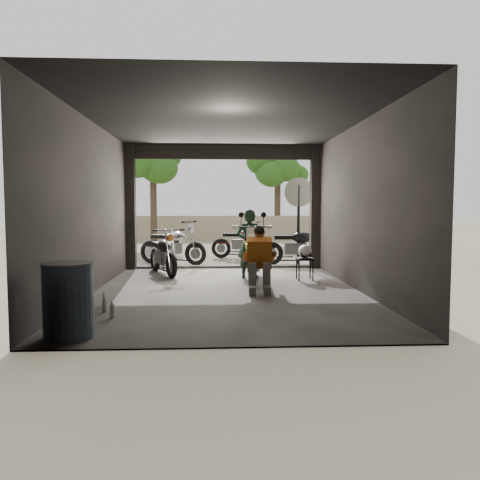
{
  "coord_description": "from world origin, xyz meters",
  "views": [
    {
      "loc": [
        -0.21,
        -8.71,
        1.6
      ],
      "look_at": [
        0.27,
        0.6,
        0.95
      ],
      "focal_mm": 35.0,
      "sensor_mm": 36.0,
      "label": 1
    }
  ],
  "objects": [
    {
      "name": "outside_bike_c",
      "position": [
        2.06,
        4.12,
        0.61
      ],
      "size": [
        1.84,
        0.81,
        1.23
      ],
      "primitive_type": null,
      "rotation": [
        0.0,
        0.0,
        1.54
      ],
      "color": "black",
      "rests_on": "ground"
    },
    {
      "name": "sign_post",
      "position": [
        2.08,
        4.14,
        1.64
      ],
      "size": [
        0.81,
        0.08,
        2.43
      ],
      "rotation": [
        0.0,
        0.0,
        0.07
      ],
      "color": "black",
      "rests_on": "ground"
    },
    {
      "name": "tree_left",
      "position": [
        -3.0,
        12.5,
        3.99
      ],
      "size": [
        2.2,
        2.2,
        5.6
      ],
      "color": "#382B1E",
      "rests_on": "ground"
    },
    {
      "name": "ground",
      "position": [
        0.0,
        0.0,
        0.0
      ],
      "size": [
        80.0,
        80.0,
        0.0
      ],
      "primitive_type": "plane",
      "color": "#7A6D56",
      "rests_on": "ground"
    },
    {
      "name": "boundary_wall",
      "position": [
        0.0,
        14.0,
        0.6
      ],
      "size": [
        18.0,
        0.3,
        1.2
      ],
      "primitive_type": "cube",
      "color": "gray",
      "rests_on": "ground"
    },
    {
      "name": "tree_right",
      "position": [
        2.8,
        14.0,
        3.56
      ],
      "size": [
        2.2,
        2.2,
        5.0
      ],
      "color": "#382B1E",
      "rests_on": "ground"
    },
    {
      "name": "helmet",
      "position": [
        1.74,
        1.39,
        0.65
      ],
      "size": [
        0.39,
        0.4,
        0.28
      ],
      "primitive_type": "ellipsoid",
      "rotation": [
        0.0,
        0.0,
        -0.35
      ],
      "color": "silver",
      "rests_on": "stool"
    },
    {
      "name": "rider",
      "position": [
        0.54,
        1.69,
        0.78
      ],
      "size": [
        0.63,
        0.48,
        1.56
      ],
      "primitive_type": "imported",
      "rotation": [
        0.0,
        0.0,
        2.94
      ],
      "color": "black",
      "rests_on": "ground"
    },
    {
      "name": "stool",
      "position": [
        1.73,
        1.35,
        0.43
      ],
      "size": [
        0.36,
        0.36,
        0.5
      ],
      "rotation": [
        0.0,
        0.0,
        0.07
      ],
      "color": "black",
      "rests_on": "ground"
    },
    {
      "name": "oil_drum",
      "position": [
        -2.0,
        -3.0,
        0.46
      ],
      "size": [
        0.67,
        0.67,
        0.93
      ],
      "primitive_type": "cylinder",
      "rotation": [
        0.0,
        0.0,
        -0.13
      ],
      "color": "#3C4D65",
      "rests_on": "ground"
    },
    {
      "name": "outside_bike_b",
      "position": [
        0.63,
        5.88,
        0.59
      ],
      "size": [
        1.84,
        1.02,
        1.17
      ],
      "primitive_type": null,
      "rotation": [
        0.0,
        0.0,
        1.39
      ],
      "color": "#3D160E",
      "rests_on": "ground"
    },
    {
      "name": "garage",
      "position": [
        0.0,
        0.55,
        1.28
      ],
      "size": [
        7.0,
        7.13,
        3.2
      ],
      "color": "#2D2B28",
      "rests_on": "ground"
    },
    {
      "name": "main_bike",
      "position": [
        0.59,
        1.33,
        0.62
      ],
      "size": [
        0.97,
        1.95,
        1.25
      ],
      "primitive_type": null,
      "rotation": [
        0.0,
        0.0,
        -0.11
      ],
      "color": "beige",
      "rests_on": "ground"
    },
    {
      "name": "left_bike",
      "position": [
        -1.47,
        2.41,
        0.56
      ],
      "size": [
        1.28,
        1.79,
        1.12
      ],
      "primitive_type": null,
      "rotation": [
        0.0,
        0.0,
        0.41
      ],
      "color": "black",
      "rests_on": "ground"
    },
    {
      "name": "mechanic",
      "position": [
        0.6,
        -0.1,
        0.61
      ],
      "size": [
        0.68,
        0.88,
        1.22
      ],
      "primitive_type": null,
      "rotation": [
        0.0,
        0.0,
        -0.07
      ],
      "color": "#AA5A16",
      "rests_on": "ground"
    },
    {
      "name": "outside_bike_a",
      "position": [
        -1.43,
        4.45,
        0.62
      ],
      "size": [
        1.97,
        1.44,
        1.23
      ],
      "primitive_type": null,
      "rotation": [
        0.0,
        0.0,
        1.14
      ],
      "color": "black",
      "rests_on": "ground"
    }
  ]
}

